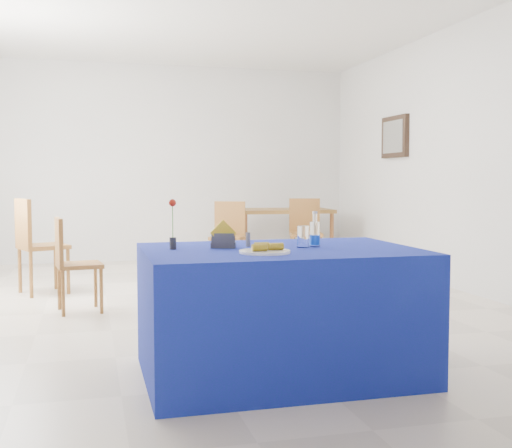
{
  "coord_description": "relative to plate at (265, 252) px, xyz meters",
  "views": [
    {
      "loc": [
        -1.26,
        -5.79,
        1.17
      ],
      "look_at": [
        -0.36,
        -2.35,
        0.92
      ],
      "focal_mm": 45.0,
      "sensor_mm": 36.0,
      "label": 1
    }
  ],
  "objects": [
    {
      "name": "floor",
      "position": [
        0.32,
        2.38,
        -0.77
      ],
      "size": [
        7.0,
        7.0,
        0.0
      ],
      "primitive_type": "plane",
      "color": "beige",
      "rests_on": "ground"
    },
    {
      "name": "room_shell",
      "position": [
        0.32,
        2.38,
        0.98
      ],
      "size": [
        7.0,
        7.0,
        7.0
      ],
      "color": "silver",
      "rests_on": "ground"
    },
    {
      "name": "picture_frame",
      "position": [
        2.79,
        3.98,
        0.93
      ],
      "size": [
        0.06,
        0.64,
        0.52
      ],
      "primitive_type": "cube",
      "color": "black",
      "rests_on": "room_shell"
    },
    {
      "name": "picture_art",
      "position": [
        2.77,
        3.98,
        0.93
      ],
      "size": [
        0.02,
        0.52,
        0.4
      ],
      "primitive_type": "cube",
      "color": "#998C66",
      "rests_on": "room_shell"
    },
    {
      "name": "plate",
      "position": [
        0.0,
        0.0,
        0.0
      ],
      "size": [
        0.29,
        0.29,
        0.01
      ],
      "primitive_type": "cylinder",
      "color": "white",
      "rests_on": "blue_table"
    },
    {
      "name": "drinking_glass",
      "position": [
        0.3,
        0.22,
        0.06
      ],
      "size": [
        0.07,
        0.07,
        0.13
      ],
      "primitive_type": "cylinder",
      "color": "white",
      "rests_on": "blue_table"
    },
    {
      "name": "salt_shaker",
      "position": [
        -0.14,
        0.31,
        0.04
      ],
      "size": [
        0.03,
        0.03,
        0.08
      ],
      "primitive_type": "cylinder",
      "color": "gray",
      "rests_on": "blue_table"
    },
    {
      "name": "pepper_shaker",
      "position": [
        -0.01,
        0.36,
        0.04
      ],
      "size": [
        0.03,
        0.03,
        0.08
      ],
      "primitive_type": "cylinder",
      "color": "slate",
      "rests_on": "blue_table"
    },
    {
      "name": "blue_table",
      "position": [
        0.15,
        0.21,
        -0.39
      ],
      "size": [
        1.6,
        1.1,
        0.76
      ],
      "color": "navy",
      "rests_on": "floor"
    },
    {
      "name": "water_bottle",
      "position": [
        0.39,
        0.26,
        0.06
      ],
      "size": [
        0.06,
        0.06,
        0.21
      ],
      "color": "white",
      "rests_on": "blue_table"
    },
    {
      "name": "napkin_holder",
      "position": [
        -0.17,
        0.31,
        0.04
      ],
      "size": [
        0.16,
        0.1,
        0.17
      ],
      "color": "#39393E",
      "rests_on": "blue_table"
    },
    {
      "name": "rose_vase",
      "position": [
        -0.47,
        0.31,
        0.13
      ],
      "size": [
        0.04,
        0.04,
        0.29
      ],
      "color": "#242429",
      "rests_on": "blue_table"
    },
    {
      "name": "oak_table",
      "position": [
        1.68,
        5.15,
        -0.09
      ],
      "size": [
        1.35,
        0.91,
        0.76
      ],
      "color": "brown",
      "rests_on": "floor"
    },
    {
      "name": "chair_bg_left",
      "position": [
        0.76,
        4.49,
        -0.25
      ],
      "size": [
        0.52,
        0.52,
        0.89
      ],
      "rotation": [
        0.0,
        0.0,
        -0.42
      ],
      "color": "brown",
      "rests_on": "floor"
    },
    {
      "name": "chair_bg_right",
      "position": [
        1.82,
        4.6,
        -0.24
      ],
      "size": [
        0.49,
        0.49,
        0.91
      ],
      "rotation": [
        0.0,
        0.0,
        -0.22
      ],
      "color": "brown",
      "rests_on": "floor"
    },
    {
      "name": "chair_win_a",
      "position": [
        -1.11,
        2.39,
        -0.28
      ],
      "size": [
        0.42,
        0.42,
        0.84
      ],
      "rotation": [
        0.0,
        0.0,
        1.71
      ],
      "color": "brown",
      "rests_on": "floor"
    },
    {
      "name": "chair_win_b",
      "position": [
        -1.48,
        3.41,
        -0.2
      ],
      "size": [
        0.57,
        0.57,
        0.97
      ],
      "rotation": [
        0.0,
        0.0,
        1.95
      ],
      "color": "brown",
      "rests_on": "floor"
    },
    {
      "name": "banana_pieces",
      "position": [
        0.01,
        0.01,
        0.03
      ],
      "size": [
        0.19,
        0.13,
        0.04
      ],
      "color": "gold",
      "rests_on": "plate"
    }
  ]
}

